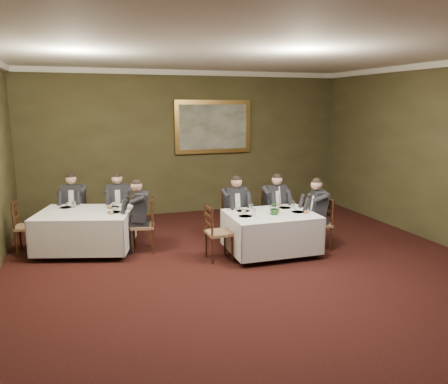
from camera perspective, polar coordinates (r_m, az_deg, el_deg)
ground at (r=6.74m, az=6.36°, el=-12.32°), size 10.00×10.00×0.00m
ceiling at (r=6.22m, az=7.11°, el=18.65°), size 8.00×10.00×0.10m
back_wall at (r=10.95m, az=-4.57°, el=6.39°), size 8.00×0.10×3.50m
crown_molding at (r=6.22m, az=7.10°, el=18.10°), size 8.00×10.00×0.12m
table_main at (r=8.03m, az=6.13°, el=-4.97°), size 1.61×1.24×0.67m
table_second at (r=8.50m, az=-17.65°, el=-4.53°), size 1.98×1.71×0.67m
chair_main_backleft at (r=8.65m, az=1.38°, el=-4.83°), size 0.45×0.43×1.00m
diner_main_backleft at (r=8.58m, az=1.41°, el=-3.39°), size 0.43×0.49×1.35m
chair_main_backright at (r=8.95m, az=6.53°, el=-4.35°), size 0.45×0.43×1.00m
diner_main_backright at (r=8.88m, az=6.60°, el=-2.95°), size 0.43×0.49×1.35m
chair_main_endleft at (r=7.75m, az=-0.74°, el=-6.80°), size 0.43×0.45×1.00m
chair_main_endright at (r=8.51m, az=12.32°, el=-5.39°), size 0.52×0.53×1.00m
diner_main_endright at (r=8.44m, az=12.31°, el=-3.91°), size 0.57×0.51×1.35m
chair_sec_backleft at (r=9.47m, az=-18.83°, el=-4.02°), size 0.54×0.53×1.00m
diner_sec_backleft at (r=9.40m, az=-18.94°, el=-2.70°), size 0.52×0.57×1.35m
chair_sec_backright at (r=9.25m, az=-13.47°, el=-4.08°), size 0.51×0.49×1.00m
diner_sec_backright at (r=9.18m, az=-13.54°, el=-2.73°), size 0.48×0.54×1.35m
chair_sec_endright at (r=8.32m, az=-10.47°, el=-5.69°), size 0.50×0.51×1.00m
diner_sec_endright at (r=8.26m, az=-10.61°, el=-4.18°), size 0.55×0.49×1.35m
chair_sec_endleft at (r=8.89m, az=-24.24°, el=-5.42°), size 0.45×0.47×1.00m
centerpiece at (r=7.84m, az=6.67°, el=-1.97°), size 0.28×0.26×0.27m
candlestick at (r=8.04m, az=7.19°, el=-1.34°), size 0.07×0.07×0.49m
place_setting_table_main at (r=8.13m, az=2.77°, el=-2.19°), size 0.33×0.31×0.14m
place_setting_table_second at (r=8.90m, az=-19.65°, el=-1.65°), size 0.33×0.31×0.14m
painting at (r=11.02m, az=-1.44°, el=8.51°), size 1.96×0.09×1.32m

